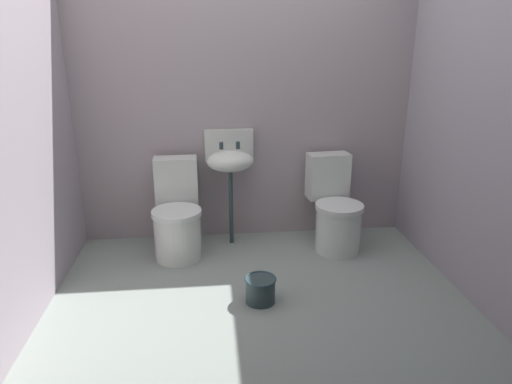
# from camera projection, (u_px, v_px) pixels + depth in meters

# --- Properties ---
(ground_plane) EXTENTS (3.28, 2.74, 0.08)m
(ground_plane) POSITION_uv_depth(u_px,v_px,m) (260.00, 306.00, 3.13)
(ground_plane) COLOR gray
(wall_back) EXTENTS (3.28, 0.10, 2.36)m
(wall_back) POSITION_uv_depth(u_px,v_px,m) (245.00, 105.00, 3.89)
(wall_back) COLOR #9E9095
(wall_back) RESTS_ON ground
(wall_left) EXTENTS (0.10, 2.54, 2.36)m
(wall_left) POSITION_uv_depth(u_px,v_px,m) (11.00, 134.00, 2.69)
(wall_left) COLOR #9C8F99
(wall_left) RESTS_ON ground
(wall_right) EXTENTS (0.10, 2.54, 2.36)m
(wall_right) POSITION_uv_depth(u_px,v_px,m) (483.00, 125.00, 2.98)
(wall_right) COLOR #988E9B
(wall_right) RESTS_ON ground
(toilet_left) EXTENTS (0.41, 0.60, 0.78)m
(toilet_left) POSITION_uv_depth(u_px,v_px,m) (177.00, 218.00, 3.73)
(toilet_left) COLOR silver
(toilet_left) RESTS_ON ground
(toilet_right) EXTENTS (0.44, 0.63, 0.78)m
(toilet_right) POSITION_uv_depth(u_px,v_px,m) (335.00, 212.00, 3.86)
(toilet_right) COLOR silver
(toilet_right) RESTS_ON ground
(sink) EXTENTS (0.42, 0.35, 0.99)m
(sink) POSITION_uv_depth(u_px,v_px,m) (230.00, 160.00, 3.81)
(sink) COLOR #2E3E40
(sink) RESTS_ON ground
(bucket) EXTENTS (0.22, 0.22, 0.18)m
(bucket) POSITION_uv_depth(u_px,v_px,m) (261.00, 289.00, 3.09)
(bucket) COLOR #2E3E40
(bucket) RESTS_ON ground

